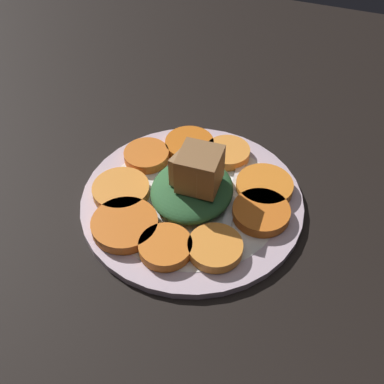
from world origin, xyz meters
TOP-DOWN VIEW (x-y plane):
  - table_slab at (0.00, 0.00)cm, footprint 120.00×120.00cm
  - plate at (0.00, 0.00)cm, footprint 27.22×27.22cm
  - carrot_slice_0 at (4.51, 8.02)cm, footprint 5.93×5.93cm
  - carrot_slice_1 at (-2.36, 8.40)cm, footprint 7.00×7.00cm
  - carrot_slice_2 at (-7.19, 5.58)cm, footprint 7.71×7.71cm
  - carrot_slice_3 at (-8.51, 0.09)cm, footprint 5.98×5.98cm
  - carrot_slice_4 at (-6.73, -5.16)cm, footprint 6.14×6.14cm
  - carrot_slice_5 at (-0.49, -8.63)cm, footprint 6.79×6.79cm
  - carrot_slice_6 at (4.30, -7.95)cm, footprint 7.03×7.03cm
  - carrot_slice_7 at (8.71, -1.85)cm, footprint 5.88×5.88cm
  - carrot_slice_8 at (8.47, 3.47)cm, footprint 6.54×6.54cm
  - center_pile at (0.14, -0.22)cm, footprint 10.97×9.87cm
  - fork at (-1.02, -5.08)cm, footprint 17.21×3.68cm

SIDE VIEW (x-z plane):
  - table_slab at x=0.00cm, z-range 0.00..2.00cm
  - plate at x=0.00cm, z-range 1.99..3.04cm
  - fork at x=-1.02cm, z-range 3.10..3.50cm
  - carrot_slice_0 at x=4.51cm, z-range 3.10..4.38cm
  - carrot_slice_1 at x=-2.36cm, z-range 3.10..4.38cm
  - carrot_slice_2 at x=-7.19cm, z-range 3.10..4.38cm
  - carrot_slice_3 at x=-8.51cm, z-range 3.10..4.38cm
  - carrot_slice_4 at x=-6.73cm, z-range 3.10..4.38cm
  - carrot_slice_5 at x=-0.49cm, z-range 3.10..4.38cm
  - carrot_slice_6 at x=4.30cm, z-range 3.10..4.38cm
  - carrot_slice_7 at x=8.71cm, z-range 3.10..4.38cm
  - carrot_slice_8 at x=8.47cm, z-range 3.10..4.38cm
  - center_pile at x=0.14cm, z-range 2.17..9.64cm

